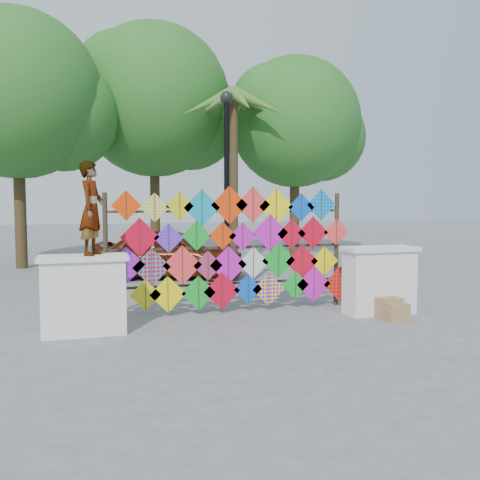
% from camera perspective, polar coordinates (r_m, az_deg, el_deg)
% --- Properties ---
extents(ground, '(80.00, 80.00, 0.00)m').
position_cam_1_polar(ground, '(9.72, 0.06, -8.57)').
color(ground, gray).
rests_on(ground, ground).
extents(parapet_left, '(1.40, 0.65, 1.28)m').
position_cam_1_polar(parapet_left, '(9.00, -16.32, -5.58)').
color(parapet_left, white).
rests_on(parapet_left, ground).
extents(parapet_right, '(1.40, 0.65, 1.28)m').
position_cam_1_polar(parapet_right, '(10.52, 14.64, -4.11)').
color(parapet_right, white).
rests_on(parapet_right, ground).
extents(kite_rack, '(5.00, 0.24, 2.43)m').
position_cam_1_polar(kite_rack, '(10.25, -0.52, -1.09)').
color(kite_rack, '#31281B').
rests_on(kite_rack, ground).
extents(tree_west, '(5.85, 5.20, 8.01)m').
position_cam_1_polar(tree_west, '(18.45, -22.40, 14.05)').
color(tree_west, '#4E3C21').
rests_on(tree_west, ground).
extents(tree_mid, '(6.30, 5.60, 8.61)m').
position_cam_1_polar(tree_mid, '(20.61, -8.89, 14.37)').
color(tree_mid, '#4E3C21').
rests_on(tree_mid, ground).
extents(tree_east, '(5.40, 4.80, 7.42)m').
position_cam_1_polar(tree_east, '(20.38, 6.11, 12.27)').
color(tree_east, '#4E3C21').
rests_on(tree_east, ground).
extents(palm_tree, '(3.62, 3.62, 5.83)m').
position_cam_1_polar(palm_tree, '(17.99, -0.67, 13.25)').
color(palm_tree, '#4E3C21').
rests_on(palm_tree, ground).
extents(vendor_woman, '(0.54, 0.64, 1.50)m').
position_cam_1_polar(vendor_woman, '(8.87, -15.55, 3.27)').
color(vendor_woman, '#99999E').
rests_on(vendor_woman, parapet_left).
extents(sedan, '(4.41, 2.91, 1.40)m').
position_cam_1_polar(sedan, '(14.90, -7.49, -1.36)').
color(sedan, '#4D1B0D').
rests_on(sedan, ground).
extents(lamppost, '(0.28, 0.28, 4.46)m').
position_cam_1_polar(lamppost, '(11.49, -1.42, 6.94)').
color(lamppost, black).
rests_on(lamppost, ground).
extents(cardboard_box_near, '(0.43, 0.38, 0.38)m').
position_cam_1_polar(cardboard_box_near, '(10.25, 15.48, -6.96)').
color(cardboard_box_near, olive).
rests_on(cardboard_box_near, ground).
extents(cardboard_box_far, '(0.39, 0.36, 0.33)m').
position_cam_1_polar(cardboard_box_far, '(10.04, 16.25, -7.37)').
color(cardboard_box_far, olive).
rests_on(cardboard_box_far, ground).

